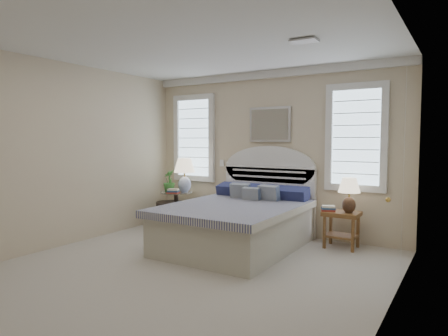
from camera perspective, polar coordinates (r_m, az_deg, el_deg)
floor at (r=4.83m, az=-6.58°, el=-14.86°), size 4.50×5.00×0.01m
ceiling at (r=4.71m, az=-6.86°, el=17.97°), size 4.50×5.00×0.01m
wall_back at (r=6.72m, az=6.64°, el=2.18°), size 4.50×0.02×2.70m
wall_left at (r=6.23m, az=-23.18°, el=1.74°), size 0.02×5.00×2.70m
wall_right at (r=3.64m, az=22.28°, el=0.39°), size 0.02×5.00×2.70m
crown_molding at (r=6.77m, az=6.58°, el=13.16°), size 4.50×0.08×0.12m
hvac_vent at (r=4.81m, az=11.37°, el=17.38°), size 0.30×0.20×0.02m
switch_plate at (r=7.17m, az=-0.32°, el=0.72°), size 0.08×0.01×0.12m
window_left at (r=7.49m, az=-4.25°, el=4.29°), size 0.90×0.06×1.60m
window_right at (r=6.23m, az=18.35°, el=4.16°), size 0.90×0.06×1.60m
painting at (r=6.68m, az=6.53°, el=6.20°), size 0.74×0.04×0.58m
closet_door at (r=4.84m, az=24.33°, el=-0.62°), size 0.02×1.80×2.40m
bed at (r=5.91m, az=2.25°, el=-7.48°), size 1.72×2.28×1.47m
side_table_left at (r=7.30m, az=-6.83°, el=-5.29°), size 0.56×0.56×0.63m
nightstand_right at (r=6.05m, az=16.44°, el=-7.35°), size 0.50×0.40×0.53m
floor_pot at (r=7.26m, az=-7.67°, el=-6.60°), size 0.59×0.59×0.46m
lamp_left at (r=7.16m, az=-5.66°, el=-0.46°), size 0.41×0.41×0.62m
lamp_right at (r=5.92m, az=17.45°, el=-3.19°), size 0.37×0.37×0.50m
potted_plant at (r=7.26m, az=-7.83°, el=-1.85°), size 0.29×0.29×0.39m
books_left at (r=7.02m, az=-7.26°, el=-3.32°), size 0.24×0.21×0.08m
books_right at (r=6.01m, az=14.69°, el=-5.63°), size 0.23×0.20×0.08m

